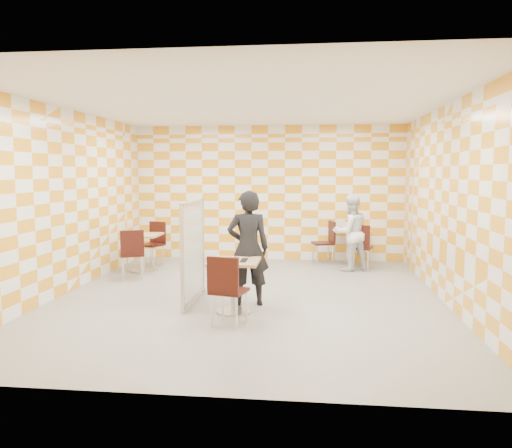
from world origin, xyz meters
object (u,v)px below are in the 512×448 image
Objects in this scene: main_table at (234,277)px; second_table at (353,241)px; chair_second_front at (360,244)px; man_dark at (248,248)px; soda_bottle at (357,224)px; sport_bottle at (346,225)px; partition at (193,251)px; chair_empty_near at (132,250)px; man_white at (351,233)px; chair_main_front at (226,285)px; chair_second_side at (327,239)px; empty_table at (142,246)px; chair_empty_far at (155,240)px.

second_table is (1.96, 3.91, 0.00)m from main_table.
chair_second_front is at bearing -81.45° from second_table.
soda_bottle is (1.89, 3.56, 0.00)m from man_dark.
sport_bottle is at bearing 173.49° from soda_bottle.
chair_empty_near is at bearing 136.21° from partition.
chair_empty_near is 4.26m from man_white.
chair_main_front is at bearing -110.99° from sport_bottle.
chair_empty_near is at bearing -151.28° from chair_second_side.
partition is at bearing -128.11° from second_table.
main_table is 4.52m from soda_bottle.
partition reaches higher than chair_main_front.
soda_bottle is (4.30, 1.32, 0.34)m from empty_table.
sport_bottle reaches higher than chair_empty_far.
chair_empty_far is 3.75m from man_dark.
chair_main_front is 4.46m from chair_second_front.
man_white is (1.85, 3.24, 0.26)m from main_table.
main_table is at bearing 62.13° from man_dark.
sport_bottle is at bearing -125.27° from man_dark.
sport_bottle reaches higher than empty_table.
partition is 6.74× the size of soda_bottle.
partition is at bearing -54.42° from empty_table.
empty_table is at bearing 130.01° from main_table.
main_table is 3.52m from empty_table.
chair_second_side is 1.00× the size of chair_empty_far.
chair_second_front is 3.92m from partition.
man_dark is (-1.26, -3.47, 0.31)m from chair_second_side.
man_white is at bearing 17.77° from chair_empty_near.
chair_empty_near reaches higher than second_table.
man_white is (4.12, 0.55, 0.26)m from empty_table.
man_white is (2.55, 2.73, -0.02)m from partition.
chair_second_front is at bearing -134.20° from man_dark.
man_white is at bearing -99.08° from second_table.
main_table is 0.44× the size of man_dark.
sport_bottle is at bearing 65.81° from main_table.
man_white is at bearing -103.49° from soda_bottle.
second_table is at bearing 51.89° from partition.
chair_second_front is (0.09, -0.62, 0.04)m from second_table.
man_dark is 8.53× the size of sport_bottle.
soda_bottle is (0.63, 0.09, 0.31)m from chair_second_side.
man_white is (-0.20, -0.05, 0.22)m from chair_second_front.
second_table is 0.62m from chair_second_front.
chair_second_side is 0.54× the size of man_dark.
chair_empty_far is 0.60× the size of partition.
chair_second_side reaches higher than empty_table.
empty_table is 0.81× the size of chair_second_front.
empty_table is at bearing 125.58° from partition.
chair_main_front is 4.33m from man_white.
chair_main_front is at bearing 72.80° from man_dark.
soda_bottle reaches higher than sport_bottle.
soda_bottle is (0.18, 0.77, 0.08)m from man_white.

